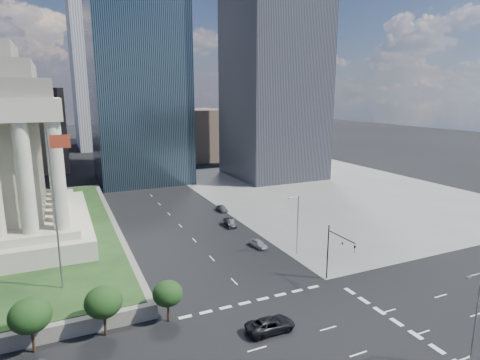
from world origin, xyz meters
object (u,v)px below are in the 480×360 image
street_lamp_south (475,314)px  pickup_truck (270,325)px  traffic_signal_ne (336,248)px  parked_sedan_far (222,208)px  flagpole (56,202)px  parked_sedan_mid (230,223)px  street_lamp_north (297,221)px  parked_sedan_near (258,244)px

street_lamp_south → pickup_truck: 20.26m
traffic_signal_ne → street_lamp_south: 19.72m
street_lamp_south → parked_sedan_far: bearing=91.8°
flagpole → traffic_signal_ne: size_ratio=2.50×
street_lamp_south → parked_sedan_mid: (-4.33, 48.71, -4.93)m
street_lamp_south → parked_sedan_mid: street_lamp_south is taller
parked_sedan_mid → traffic_signal_ne: bearing=-75.9°
street_lamp_north → pickup_truck: (-14.52, -17.75, -4.88)m
street_lamp_south → pickup_truck: street_lamp_south is taller
street_lamp_north → pickup_truck: size_ratio=1.77×
flagpole → traffic_signal_ne: bearing=-16.7°
pickup_truck → parked_sedan_near: size_ratio=1.43×
flagpole → parked_sedan_near: size_ratio=5.08×
traffic_signal_ne → street_lamp_south: bearing=-87.6°
street_lamp_south → parked_sedan_far: street_lamp_south is taller
street_lamp_north → parked_sedan_near: size_ratio=2.54×
traffic_signal_ne → pickup_truck: bearing=-154.8°
street_lamp_north → parked_sedan_far: size_ratio=2.47×
traffic_signal_ne → parked_sedan_near: (-3.50, 16.50, -4.58)m
street_lamp_south → parked_sedan_near: 36.79m
traffic_signal_ne → street_lamp_north: street_lamp_north is taller
traffic_signal_ne → parked_sedan_mid: traffic_signal_ne is taller
traffic_signal_ne → parked_sedan_far: size_ratio=1.98×
street_lamp_south → traffic_signal_ne: bearing=92.4°
flagpole → parked_sedan_mid: bearing=31.2°
street_lamp_south → parked_sedan_mid: 49.15m
parked_sedan_near → pickup_truck: bearing=-123.6°
street_lamp_south → parked_sedan_far: (-1.83, 59.13, -4.97)m
street_lamp_south → parked_sedan_near: bearing=96.8°
traffic_signal_ne → pickup_truck: size_ratio=1.42×
flagpole → pickup_truck: flagpole is taller
flagpole → pickup_truck: 29.29m
street_lamp_south → pickup_truck: size_ratio=1.77×
street_lamp_south → parked_sedan_near: street_lamp_south is taller
flagpole → traffic_signal_ne: flagpole is taller
traffic_signal_ne → flagpole: bearing=163.3°
traffic_signal_ne → parked_sedan_near: bearing=102.0°
street_lamp_north → parked_sedan_mid: (-4.33, 17.71, -4.93)m
flagpole → parked_sedan_mid: 38.13m
parked_sedan_mid → pickup_truck: bearing=-98.9°
pickup_truck → parked_sedan_far: (12.70, 45.88, -0.10)m
street_lamp_south → parked_sedan_far: size_ratio=2.47×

